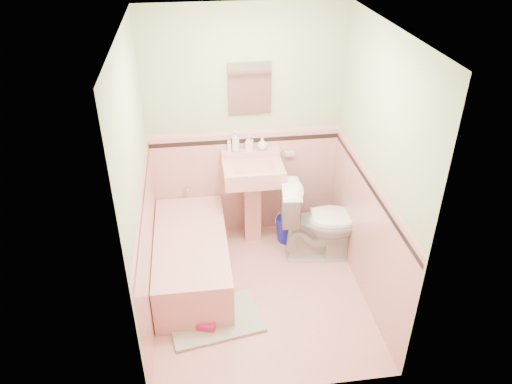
{
  "coord_description": "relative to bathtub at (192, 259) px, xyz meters",
  "views": [
    {
      "loc": [
        -0.52,
        -3.55,
        3.34
      ],
      "look_at": [
        0.0,
        0.25,
        1.0
      ],
      "focal_mm": 34.74,
      "sensor_mm": 36.0,
      "label": 1
    }
  ],
  "objects": [
    {
      "name": "soap_bottle_left",
      "position": [
        0.53,
        0.71,
        0.92
      ],
      "size": [
        0.11,
        0.11,
        0.22
      ],
      "primitive_type": "imported",
      "rotation": [
        0.0,
        0.0,
        0.37
      ],
      "color": "#B2B2B2",
      "rests_on": "sink"
    },
    {
      "name": "accent_back",
      "position": [
        0.63,
        0.75,
        0.9
      ],
      "size": [
        2.0,
        0.0,
        2.0
      ],
      "primitive_type": "plane",
      "rotation": [
        1.57,
        0.0,
        0.0
      ],
      "color": "black",
      "rests_on": "ground"
    },
    {
      "name": "wall_front",
      "position": [
        0.63,
        -1.43,
        1.02
      ],
      "size": [
        2.5,
        0.0,
        2.5
      ],
      "primitive_type": "plane",
      "rotation": [
        -1.57,
        0.0,
        0.0
      ],
      "color": "beige",
      "rests_on": "ground"
    },
    {
      "name": "soap_bottle_right",
      "position": [
        0.8,
        0.71,
        0.87
      ],
      "size": [
        0.14,
        0.14,
        0.13
      ],
      "primitive_type": "imported",
      "rotation": [
        0.0,
        0.0,
        0.43
      ],
      "color": "#B2B2B2",
      "rests_on": "sink"
    },
    {
      "name": "wainscot_front",
      "position": [
        0.63,
        -1.42,
        0.38
      ],
      "size": [
        2.0,
        0.0,
        2.0
      ],
      "primitive_type": "plane",
      "rotation": [
        -1.57,
        0.0,
        0.0
      ],
      "color": "#E19D97",
      "rests_on": "ground"
    },
    {
      "name": "wainscot_back",
      "position": [
        0.63,
        0.76,
        0.38
      ],
      "size": [
        2.0,
        0.0,
        2.0
      ],
      "primitive_type": "plane",
      "rotation": [
        1.57,
        0.0,
        0.0
      ],
      "color": "#E19D97",
      "rests_on": "ground"
    },
    {
      "name": "cap_left",
      "position": [
        -0.35,
        -0.33,
        1.0
      ],
      "size": [
        0.0,
        2.2,
        2.2
      ],
      "primitive_type": "plane",
      "rotation": [
        1.57,
        0.0,
        1.57
      ],
      "color": "pink",
      "rests_on": "ground"
    },
    {
      "name": "wainscot_right",
      "position": [
        1.62,
        -0.33,
        0.38
      ],
      "size": [
        0.0,
        2.2,
        2.2
      ],
      "primitive_type": "plane",
      "rotation": [
        1.57,
        0.0,
        -1.57
      ],
      "color": "#E19D97",
      "rests_on": "ground"
    },
    {
      "name": "sink",
      "position": [
        0.68,
        0.53,
        0.26
      ],
      "size": [
        0.61,
        0.5,
        0.96
      ],
      "primitive_type": null,
      "color": "#D99089",
      "rests_on": "floor"
    },
    {
      "name": "soap_dish",
      "position": [
        1.1,
        0.73,
        0.72
      ],
      "size": [
        0.11,
        0.06,
        0.04
      ],
      "primitive_type": "cube",
      "color": "#D99089",
      "rests_on": "wall_back"
    },
    {
      "name": "ceiling",
      "position": [
        0.63,
        -0.33,
        2.27
      ],
      "size": [
        2.2,
        2.2,
        0.0
      ],
      "primitive_type": "plane",
      "rotation": [
        3.14,
        0.0,
        0.0
      ],
      "color": "white",
      "rests_on": "ground"
    },
    {
      "name": "accent_front",
      "position": [
        0.63,
        -1.41,
        0.9
      ],
      "size": [
        2.0,
        0.0,
        2.0
      ],
      "primitive_type": "plane",
      "rotation": [
        -1.57,
        0.0,
        0.0
      ],
      "color": "black",
      "rests_on": "ground"
    },
    {
      "name": "soap_bottle_mid",
      "position": [
        0.67,
        0.71,
        0.89
      ],
      "size": [
        0.09,
        0.09,
        0.16
      ],
      "primitive_type": "imported",
      "rotation": [
        0.0,
        0.0,
        -0.29
      ],
      "color": "#B2B2B2",
      "rests_on": "sink"
    },
    {
      "name": "accent_right",
      "position": [
        1.61,
        -0.33,
        0.89
      ],
      "size": [
        0.0,
        2.2,
        2.2
      ],
      "primitive_type": "plane",
      "rotation": [
        1.57,
        0.0,
        -1.57
      ],
      "color": "black",
      "rests_on": "ground"
    },
    {
      "name": "wainscot_left",
      "position": [
        -0.36,
        -0.33,
        0.38
      ],
      "size": [
        0.0,
        2.2,
        2.2
      ],
      "primitive_type": "plane",
      "rotation": [
        1.57,
        0.0,
        1.57
      ],
      "color": "#E19D97",
      "rests_on": "ground"
    },
    {
      "name": "cap_right",
      "position": [
        1.61,
        -0.33,
        1.0
      ],
      "size": [
        0.0,
        2.2,
        2.2
      ],
      "primitive_type": "plane",
      "rotation": [
        1.57,
        0.0,
        -1.57
      ],
      "color": "pink",
      "rests_on": "ground"
    },
    {
      "name": "bath_mat",
      "position": [
        0.18,
        -0.63,
        -0.21
      ],
      "size": [
        0.89,
        0.67,
        0.03
      ],
      "primitive_type": "cube",
      "rotation": [
        0.0,
        0.0,
        0.17
      ],
      "color": "gray",
      "rests_on": "floor"
    },
    {
      "name": "bucket",
      "position": [
        1.06,
        0.49,
        -0.09
      ],
      "size": [
        0.28,
        0.28,
        0.27
      ],
      "primitive_type": null,
      "rotation": [
        0.0,
        0.0,
        0.03
      ],
      "color": "#121AA2",
      "rests_on": "floor"
    },
    {
      "name": "cap_back",
      "position": [
        0.63,
        0.75,
        0.99
      ],
      "size": [
        2.0,
        0.0,
        2.0
      ],
      "primitive_type": "plane",
      "rotation": [
        1.57,
        0.0,
        0.0
      ],
      "color": "pink",
      "rests_on": "ground"
    },
    {
      "name": "cap_front",
      "position": [
        0.63,
        -1.41,
        0.99
      ],
      "size": [
        2.0,
        0.0,
        2.0
      ],
      "primitive_type": "plane",
      "rotation": [
        -1.57,
        0.0,
        0.0
      ],
      "color": "pink",
      "rests_on": "ground"
    },
    {
      "name": "wall_left",
      "position": [
        -0.37,
        -0.33,
        1.02
      ],
      "size": [
        0.0,
        2.5,
        2.5
      ],
      "primitive_type": "plane",
      "rotation": [
        1.57,
        0.0,
        1.57
      ],
      "color": "beige",
      "rests_on": "ground"
    },
    {
      "name": "wall_right",
      "position": [
        1.63,
        -0.33,
        1.02
      ],
      "size": [
        0.0,
        2.5,
        2.5
      ],
      "primitive_type": "plane",
      "rotation": [
        1.57,
        0.0,
        -1.57
      ],
      "color": "beige",
      "rests_on": "ground"
    },
    {
      "name": "tube",
      "position": [
        0.46,
        0.71,
        0.86
      ],
      "size": [
        0.05,
        0.05,
        0.12
      ],
      "primitive_type": "cylinder",
      "rotation": [
        0.0,
        0.0,
        -0.4
      ],
      "color": "white",
      "rests_on": "sink"
    },
    {
      "name": "medicine_cabinet",
      "position": [
        0.68,
        0.74,
        1.47
      ],
      "size": [
        0.37,
        0.04,
        0.47
      ],
      "primitive_type": "cube",
      "color": "white",
      "rests_on": "wall_back"
    },
    {
      "name": "shoe",
      "position": [
        0.1,
        -0.75,
        -0.16
      ],
      "size": [
        0.17,
        0.12,
        0.06
      ],
      "primitive_type": "cube",
      "rotation": [
        0.0,
        0.0,
        -0.3
      ],
      "color": "#BF1E59",
      "rests_on": "bath_mat"
    },
    {
      "name": "accent_left",
      "position": [
        -0.35,
        -0.33,
        0.89
      ],
      "size": [
        0.0,
        2.2,
        2.2
      ],
      "primitive_type": "plane",
      "rotation": [
        1.57,
        0.0,
        1.57
      ],
      "color": "black",
      "rests_on": "ground"
    },
    {
      "name": "floor",
      "position": [
        0.63,
        -0.33,
        -0.23
      ],
      "size": [
        2.2,
        2.2,
        0.0
      ],
      "primitive_type": "plane",
      "color": "#DE9891",
      "rests_on": "ground"
    },
    {
      "name": "sink_faucet",
      "position": [
        0.68,
        0.67,
        0.72
      ],
      "size": [
        0.02,
        0.02,
        0.1
      ],
      "primitive_type": "cylinder",
      "color": "silver",
      "rests_on": "sink"
    },
    {
      "name": "wall_back",
      "position": [
        0.63,
        0.77,
        1.02
      ],
      "size": [
        2.5,
        0.0,
        2.5
      ],
      "primitive_type": "plane",
      "rotation": [
        1.57,
        0.0,
        0.0
      ],
      "color": "beige",
      "rests_on": "ground"
    },
    {
      "name": "toilet",
      "position": [
        1.34,
        0.19,
        0.2
      ],
      "size": [
        0.89,
        0.57,
        0.85
      ],
      "primitive_type": "imported",
      "rotation": [
        0.0,
        0.0,
        1.45
      ],
      "color": "white",
      "rests_on": "floor"
    },
    {
      "name": "tub_faucet",
      "position": [
        0.0,
        0.72,
        0.41
      ],
      "size": [
        0.04,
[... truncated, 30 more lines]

